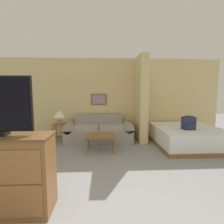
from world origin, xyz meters
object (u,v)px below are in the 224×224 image
tv_dresser (0,174)px  bed (187,136)px  backpack (189,122)px  table_lamp (59,114)px  coffee_table (101,137)px  couch (99,131)px

tv_dresser → bed: size_ratio=0.67×
tv_dresser → backpack: tv_dresser is taller
tv_dresser → table_lamp: bearing=90.4°
coffee_table → backpack: backpack is taller
table_lamp → backpack: bearing=-12.9°
bed → backpack: 0.54m
couch → bed: bearing=-13.0°
bed → backpack: backpack is taller
bed → backpack: size_ratio=5.19×
backpack → couch: bearing=160.2°
couch → table_lamp: bearing=-177.8°
couch → backpack: bearing=-19.8°
coffee_table → backpack: bearing=2.2°
tv_dresser → backpack: (3.57, 2.33, 0.22)m
couch → tv_dresser: size_ratio=1.60×
coffee_table → bed: (2.45, 0.38, -0.10)m
couch → coffee_table: bearing=-86.1°
coffee_table → bed: 2.48m
tv_dresser → couch: bearing=70.1°
table_lamp → tv_dresser: 3.17m
table_lamp → bed: 3.78m
couch → tv_dresser: bearing=-109.9°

